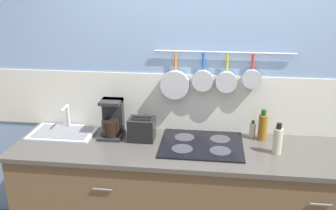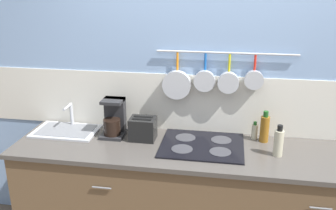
# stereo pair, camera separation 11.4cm
# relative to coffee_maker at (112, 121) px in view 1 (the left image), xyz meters

# --- Properties ---
(wall_back) EXTENTS (7.20, 0.14, 2.60)m
(wall_back) POSITION_rel_coffee_maker_xyz_m (0.78, 0.21, 0.22)
(wall_back) COLOR #84A3CC
(wall_back) RESTS_ON ground_plane
(cabinet_base) EXTENTS (2.95, 0.65, 0.89)m
(cabinet_base) POSITION_rel_coffee_maker_xyz_m (0.79, -0.16, -0.61)
(cabinet_base) COLOR brown
(cabinet_base) RESTS_ON ground_plane
(countertop) EXTENTS (2.99, 0.67, 0.03)m
(countertop) POSITION_rel_coffee_maker_xyz_m (0.79, -0.16, -0.14)
(countertop) COLOR #4C4742
(countertop) RESTS_ON cabinet_base
(sink_basin) EXTENTS (0.52, 0.35, 0.21)m
(sink_basin) POSITION_rel_coffee_maker_xyz_m (-0.41, -0.01, -0.11)
(sink_basin) COLOR #B7BABF
(sink_basin) RESTS_ON countertop
(coffee_maker) EXTENTS (0.18, 0.22, 0.30)m
(coffee_maker) POSITION_rel_coffee_maker_xyz_m (0.00, 0.00, 0.00)
(coffee_maker) COLOR #262628
(coffee_maker) RESTS_ON countertop
(toaster) EXTENTS (0.22, 0.16, 0.18)m
(toaster) POSITION_rel_coffee_maker_xyz_m (0.25, -0.05, -0.04)
(toaster) COLOR black
(toaster) RESTS_ON countertop
(cooktop) EXTENTS (0.62, 0.52, 0.01)m
(cooktop) POSITION_rel_coffee_maker_xyz_m (0.72, -0.10, -0.12)
(cooktop) COLOR black
(cooktop) RESTS_ON countertop
(bottle_dish_soap) EXTENTS (0.05, 0.05, 0.14)m
(bottle_dish_soap) POSITION_rel_coffee_maker_xyz_m (1.11, 0.10, -0.06)
(bottle_dish_soap) COLOR #BFB799
(bottle_dish_soap) RESTS_ON countertop
(bottle_vinegar) EXTENTS (0.07, 0.07, 0.25)m
(bottle_vinegar) POSITION_rel_coffee_maker_xyz_m (1.18, 0.06, -0.02)
(bottle_vinegar) COLOR #8C5919
(bottle_vinegar) RESTS_ON countertop
(bottle_cooking_wine) EXTENTS (0.07, 0.07, 0.23)m
(bottle_cooking_wine) POSITION_rel_coffee_maker_xyz_m (1.26, -0.17, -0.02)
(bottle_cooking_wine) COLOR #BFB799
(bottle_cooking_wine) RESTS_ON countertop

